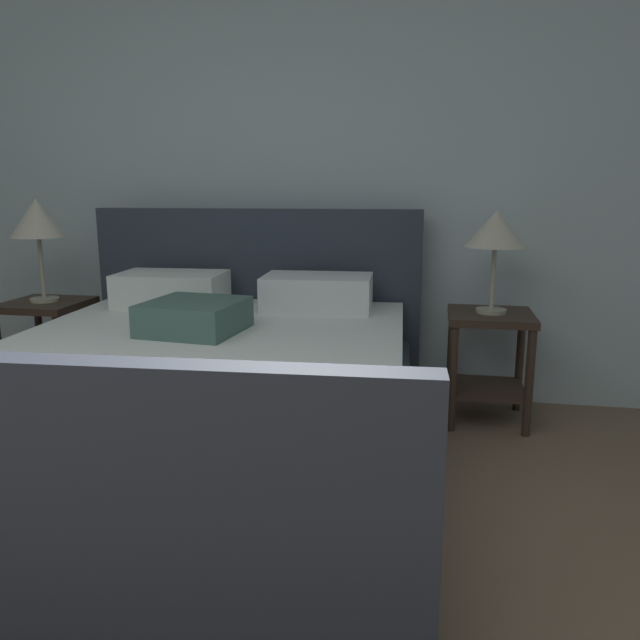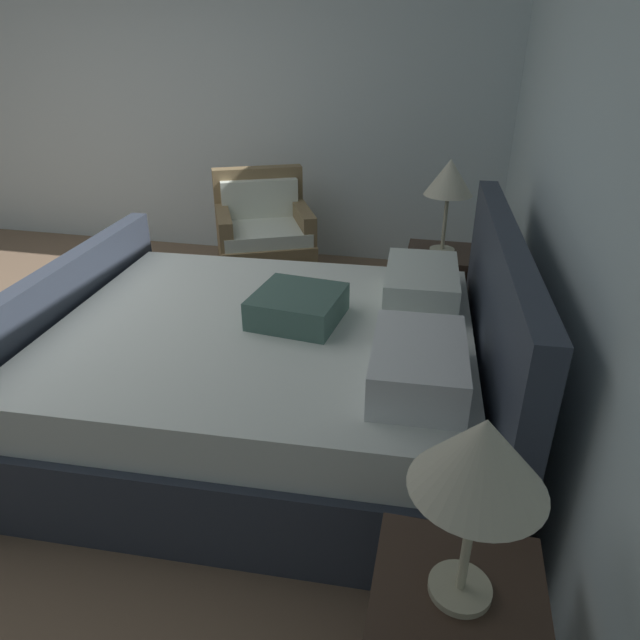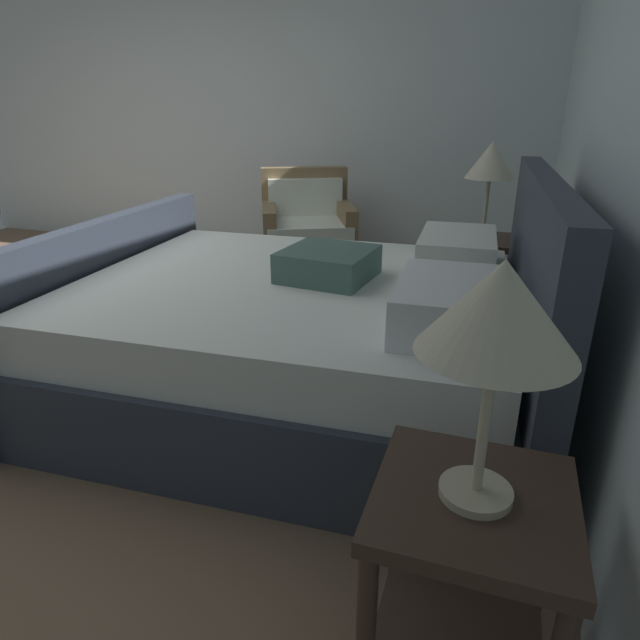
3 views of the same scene
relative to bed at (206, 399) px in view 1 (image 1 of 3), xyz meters
The scene contains 6 objects.
wall_back 1.68m from the bed, 91.92° to the left, with size 5.27×0.12×2.87m, color silver.
bed is the anchor object (origin of this frame).
nightstand_right 1.54m from the bed, 34.85° to the left, with size 0.44×0.44×0.60m.
table_lamp_right 1.69m from the bed, 34.85° to the left, with size 0.32×0.32×0.54m.
nightstand_left 1.47m from the bed, 149.10° to the left, with size 0.44×0.44×0.60m.
table_lamp_left 1.63m from the bed, 149.10° to the left, with size 0.30×0.30×0.59m.
Camera 1 is at (1.00, -0.67, 1.26)m, focal length 34.88 mm.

